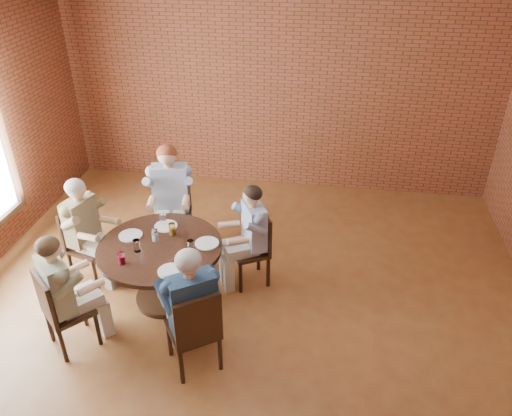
# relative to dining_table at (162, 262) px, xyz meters

# --- Properties ---
(floor) EXTENTS (7.00, 7.00, 0.00)m
(floor) POSITION_rel_dining_table_xyz_m (0.90, -0.45, -0.53)
(floor) COLOR brown
(floor) RESTS_ON ground
(wall_back) EXTENTS (7.00, 0.00, 7.00)m
(wall_back) POSITION_rel_dining_table_xyz_m (0.90, 3.05, 1.17)
(wall_back) COLOR brown
(wall_back) RESTS_ON ground
(dining_table) EXTENTS (1.34, 1.34, 0.75)m
(dining_table) POSITION_rel_dining_table_xyz_m (0.00, 0.00, 0.00)
(dining_table) COLOR black
(dining_table) RESTS_ON floor
(chair_a) EXTENTS (0.54, 0.54, 0.91)m
(chair_a) POSITION_rel_dining_table_xyz_m (0.97, 0.52, -0.03)
(chair_a) COLOR black
(chair_a) RESTS_ON floor
(diner_a) EXTENTS (0.77, 0.72, 1.28)m
(diner_a) POSITION_rel_dining_table_xyz_m (0.90, 0.48, 0.11)
(diner_a) COLOR #395495
(diner_a) RESTS_ON floor
(chair_b) EXTENTS (0.55, 0.55, 0.98)m
(chair_b) POSITION_rel_dining_table_xyz_m (-0.23, 1.15, -0.00)
(chair_b) COLOR black
(chair_b) RESTS_ON floor
(diner_b) EXTENTS (0.70, 0.81, 1.42)m
(diner_b) POSITION_rel_dining_table_xyz_m (-0.21, 1.06, 0.18)
(diner_b) COLOR #94A1BC
(diner_b) RESTS_ON floor
(chair_c) EXTENTS (0.51, 0.51, 0.93)m
(chair_c) POSITION_rel_dining_table_xyz_m (-1.05, 0.29, -0.02)
(chair_c) COLOR black
(chair_c) RESTS_ON floor
(diner_c) EXTENTS (0.75, 0.67, 1.32)m
(diner_c) POSITION_rel_dining_table_xyz_m (-0.97, 0.27, 0.13)
(diner_c) COLOR brown
(diner_c) RESTS_ON floor
(chair_d) EXTENTS (0.59, 0.59, 0.93)m
(chair_d) POSITION_rel_dining_table_xyz_m (-0.76, -0.85, -0.02)
(chair_d) COLOR black
(chair_d) RESTS_ON floor
(diner_d) EXTENTS (0.81, 0.82, 1.32)m
(diner_d) POSITION_rel_dining_table_xyz_m (-0.71, -0.79, 0.13)
(diner_d) COLOR gray
(diner_d) RESTS_ON floor
(chair_e) EXTENTS (0.62, 0.62, 0.96)m
(chair_e) POSITION_rel_dining_table_xyz_m (0.63, -0.92, -0.01)
(chair_e) COLOR black
(chair_e) RESTS_ON floor
(diner_e) EXTENTS (0.84, 0.87, 1.37)m
(diner_e) POSITION_rel_dining_table_xyz_m (0.57, -0.85, 0.16)
(diner_e) COLOR navy
(diner_e) RESTS_ON floor
(plate_a) EXTENTS (0.26, 0.26, 0.01)m
(plate_a) POSITION_rel_dining_table_xyz_m (0.49, 0.11, 0.23)
(plate_a) COLOR white
(plate_a) RESTS_ON dining_table
(plate_b) EXTENTS (0.26, 0.26, 0.01)m
(plate_b) POSITION_rel_dining_table_xyz_m (-0.05, 0.37, 0.23)
(plate_b) COLOR white
(plate_b) RESTS_ON dining_table
(plate_c) EXTENTS (0.26, 0.26, 0.01)m
(plate_c) POSITION_rel_dining_table_xyz_m (-0.38, 0.13, 0.23)
(plate_c) COLOR white
(plate_c) RESTS_ON dining_table
(plate_d) EXTENTS (0.26, 0.26, 0.01)m
(plate_d) POSITION_rel_dining_table_xyz_m (0.25, -0.42, 0.23)
(plate_d) COLOR white
(plate_d) RESTS_ON dining_table
(glass_a) EXTENTS (0.07, 0.07, 0.14)m
(glass_a) POSITION_rel_dining_table_xyz_m (0.36, -0.06, 0.29)
(glass_a) COLOR white
(glass_a) RESTS_ON dining_table
(glass_b) EXTENTS (0.07, 0.07, 0.14)m
(glass_b) POSITION_rel_dining_table_xyz_m (0.07, 0.23, 0.29)
(glass_b) COLOR white
(glass_b) RESTS_ON dining_table
(glass_c) EXTENTS (0.07, 0.07, 0.14)m
(glass_c) POSITION_rel_dining_table_xyz_m (-0.09, 0.41, 0.29)
(glass_c) COLOR white
(glass_c) RESTS_ON dining_table
(glass_d) EXTENTS (0.07, 0.07, 0.14)m
(glass_d) POSITION_rel_dining_table_xyz_m (-0.07, 0.08, 0.29)
(glass_d) COLOR white
(glass_d) RESTS_ON dining_table
(glass_e) EXTENTS (0.07, 0.07, 0.14)m
(glass_e) POSITION_rel_dining_table_xyz_m (-0.20, -0.13, 0.29)
(glass_e) COLOR white
(glass_e) RESTS_ON dining_table
(glass_f) EXTENTS (0.07, 0.07, 0.14)m
(glass_f) POSITION_rel_dining_table_xyz_m (-0.28, -0.36, 0.29)
(glass_f) COLOR white
(glass_f) RESTS_ON dining_table
(smartphone) EXTENTS (0.10, 0.15, 0.01)m
(smartphone) POSITION_rel_dining_table_xyz_m (0.40, -0.35, 0.23)
(smartphone) COLOR black
(smartphone) RESTS_ON dining_table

